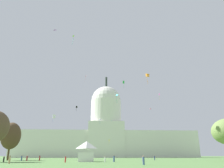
# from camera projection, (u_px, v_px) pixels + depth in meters

# --- Properties ---
(capitol_building) EXTENTS (142.50, 25.69, 66.77)m
(capitol_building) POSITION_uv_depth(u_px,v_px,m) (106.00, 134.00, 172.81)
(capitol_building) COLOR silver
(capitol_building) RESTS_ON ground_plane
(event_tent) EXTENTS (4.51, 5.52, 5.52)m
(event_tent) POSITION_uv_depth(u_px,v_px,m) (86.00, 151.00, 60.55)
(event_tent) COLOR white
(event_tent) RESTS_ON ground_plane
(tree_west_far) EXTENTS (6.94, 7.34, 13.05)m
(tree_west_far) POSITION_uv_depth(u_px,v_px,m) (11.00, 136.00, 76.65)
(tree_west_far) COLOR #4C3823
(tree_west_far) RESTS_ON ground_plane
(person_tan_back_right) EXTENTS (0.47, 0.47, 1.67)m
(person_tan_back_right) POSITION_uv_depth(u_px,v_px,m) (10.00, 160.00, 45.77)
(person_tan_back_right) COLOR tan
(person_tan_back_right) RESTS_ON ground_plane
(person_denim_near_tent) EXTENTS (0.55, 0.55, 1.72)m
(person_denim_near_tent) POSITION_uv_depth(u_px,v_px,m) (114.00, 159.00, 58.11)
(person_denim_near_tent) COLOR #3D5684
(person_denim_near_tent) RESTS_ON ground_plane
(person_white_front_center) EXTENTS (0.49, 0.49, 1.52)m
(person_white_front_center) POSITION_uv_depth(u_px,v_px,m) (105.00, 159.00, 55.86)
(person_white_front_center) COLOR silver
(person_white_front_center) RESTS_ON ground_plane
(person_denim_mid_right) EXTENTS (0.46, 0.46, 1.80)m
(person_denim_mid_right) POSITION_uv_depth(u_px,v_px,m) (22.00, 158.00, 68.29)
(person_denim_mid_right) COLOR #3D5684
(person_denim_mid_right) RESTS_ON ground_plane
(person_black_aisle_center) EXTENTS (0.50, 0.50, 1.52)m
(person_black_aisle_center) POSITION_uv_depth(u_px,v_px,m) (4.00, 159.00, 57.22)
(person_black_aisle_center) COLOR black
(person_black_aisle_center) RESTS_ON ground_plane
(person_red_lawn_far_left) EXTENTS (0.39, 0.39, 1.57)m
(person_red_lawn_far_left) POSITION_uv_depth(u_px,v_px,m) (65.00, 159.00, 53.42)
(person_red_lawn_far_left) COLOR red
(person_red_lawn_far_left) RESTS_ON ground_plane
(person_maroon_mid_center) EXTENTS (0.55, 0.55, 1.70)m
(person_maroon_mid_center) POSITION_uv_depth(u_px,v_px,m) (27.00, 158.00, 67.73)
(person_maroon_mid_center) COLOR maroon
(person_maroon_mid_center) RESTS_ON ground_plane
(person_denim_mid_left) EXTENTS (0.49, 0.49, 1.65)m
(person_denim_mid_left) POSITION_uv_depth(u_px,v_px,m) (144.00, 161.00, 40.07)
(person_denim_mid_left) COLOR #3D5684
(person_denim_mid_left) RESTS_ON ground_plane
(person_grey_back_left) EXTENTS (0.50, 0.50, 1.46)m
(person_grey_back_left) POSITION_uv_depth(u_px,v_px,m) (143.00, 159.00, 61.87)
(person_grey_back_left) COLOR gray
(person_grey_back_left) RESTS_ON ground_plane
(person_red_edge_east) EXTENTS (0.40, 0.40, 1.69)m
(person_red_edge_east) POSITION_uv_depth(u_px,v_px,m) (40.00, 158.00, 71.19)
(person_red_edge_east) COLOR red
(person_red_edge_east) RESTS_ON ground_plane
(person_navy_front_left) EXTENTS (0.43, 0.43, 1.63)m
(person_navy_front_left) POSITION_uv_depth(u_px,v_px,m) (155.00, 158.00, 78.33)
(person_navy_front_left) COLOR navy
(person_navy_front_left) RESTS_ON ground_plane
(kite_red_high) EXTENTS (1.12, 1.45, 3.94)m
(kite_red_high) POSITION_uv_depth(u_px,v_px,m) (85.00, 77.00, 148.19)
(kite_red_high) COLOR red
(kite_magenta_high) EXTENTS (0.32, 1.03, 4.03)m
(kite_magenta_high) POSITION_uv_depth(u_px,v_px,m) (159.00, 95.00, 133.11)
(kite_magenta_high) COLOR #D1339E
(kite_lime_high) EXTENTS (1.13, 1.42, 3.73)m
(kite_lime_high) POSITION_uv_depth(u_px,v_px,m) (72.00, 37.00, 87.96)
(kite_lime_high) COLOR #8CD133
(kite_green_high) EXTENTS (0.83, 0.58, 3.86)m
(kite_green_high) POSITION_uv_depth(u_px,v_px,m) (124.00, 83.00, 107.01)
(kite_green_high) COLOR green
(kite_cyan_mid) EXTENTS (1.09, 0.86, 3.74)m
(kite_cyan_mid) POSITION_uv_depth(u_px,v_px,m) (117.00, 96.00, 88.10)
(kite_cyan_mid) COLOR #33BCDB
(kite_yellow_low) EXTENTS (0.48, 0.50, 2.97)m
(kite_yellow_low) POSITION_uv_depth(u_px,v_px,m) (109.00, 141.00, 119.25)
(kite_yellow_low) COLOR yellow
(kite_pink_mid) EXTENTS (0.79, 0.85, 0.89)m
(kite_pink_mid) POSITION_uv_depth(u_px,v_px,m) (150.00, 109.00, 149.86)
(kite_pink_mid) COLOR pink
(kite_gold_mid) EXTENTS (1.04, 1.27, 2.41)m
(kite_gold_mid) POSITION_uv_depth(u_px,v_px,m) (53.00, 119.00, 124.58)
(kite_gold_mid) COLOR gold
(kite_black_mid) EXTENTS (1.12, 1.06, 3.27)m
(kite_black_mid) POSITION_uv_depth(u_px,v_px,m) (77.00, 107.00, 135.47)
(kite_black_mid) COLOR black
(kite_turquoise_mid) EXTENTS (1.20, 1.25, 0.28)m
(kite_turquoise_mid) POSITION_uv_depth(u_px,v_px,m) (111.00, 121.00, 129.95)
(kite_turquoise_mid) COLOR teal
(kite_blue_mid) EXTENTS (1.59, 1.01, 2.49)m
(kite_blue_mid) POSITION_uv_depth(u_px,v_px,m) (100.00, 120.00, 135.31)
(kite_blue_mid) COLOR blue
(kite_white_low) EXTENTS (1.34, 1.39, 2.82)m
(kite_white_low) POSITION_uv_depth(u_px,v_px,m) (54.00, 116.00, 84.86)
(kite_white_low) COLOR white
(kite_violet_high) EXTENTS (1.19, 0.92, 0.21)m
(kite_violet_high) POSITION_uv_depth(u_px,v_px,m) (54.00, 30.00, 76.66)
(kite_violet_high) COLOR purple
(kite_orange_mid) EXTENTS (1.30, 1.34, 3.89)m
(kite_orange_mid) POSITION_uv_depth(u_px,v_px,m) (147.00, 75.00, 75.33)
(kite_orange_mid) COLOR orange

